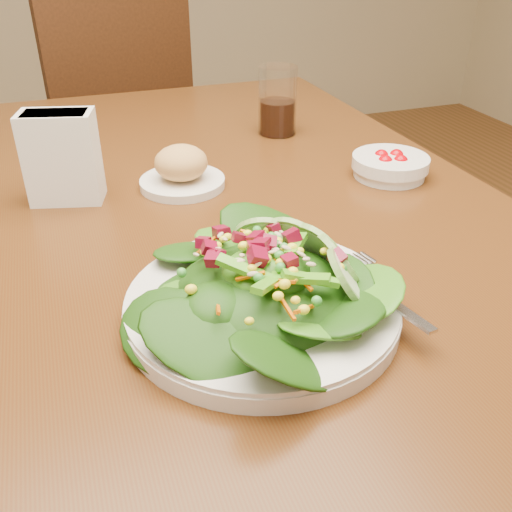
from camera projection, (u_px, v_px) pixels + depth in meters
name	position (u px, v px, depth m)	size (l,w,h in m)	color
ground_plane	(228.00, 497.00, 1.30)	(5.00, 5.00, 0.00)	brown
dining_table	(218.00, 253.00, 0.97)	(0.90, 1.40, 0.75)	#482A10
chair_far	(113.00, 131.00, 1.87)	(0.57, 0.57, 1.01)	#3B1D0C
salad_plate	(271.00, 289.00, 0.64)	(0.31, 0.31, 0.09)	white
bread_plate	(182.00, 170.00, 0.94)	(0.14, 0.14, 0.07)	white
tomato_bowl	(390.00, 166.00, 0.99)	(0.13, 0.13, 0.04)	white
drinking_glass	(277.00, 106.00, 1.16)	(0.08, 0.08, 0.14)	silver
napkin_holder	(62.00, 155.00, 0.88)	(0.12, 0.09, 0.14)	white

